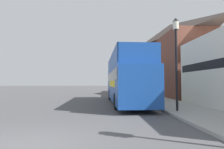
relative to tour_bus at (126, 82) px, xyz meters
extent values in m
plane|color=#4C4C4F|center=(-4.05, 11.26, -1.76)|extent=(144.00, 144.00, 0.00)
cube|color=#999993|center=(3.17, 8.26, -1.69)|extent=(3.16, 108.00, 0.14)
cube|color=brown|center=(7.75, 10.00, 1.71)|extent=(6.00, 17.67, 6.94)
pyramid|color=#473D38|center=(7.75, 10.00, 6.73)|extent=(6.00, 17.67, 3.10)
cube|color=#19479E|center=(0.00, -0.13, -0.26)|extent=(2.61, 10.44, 2.41)
cube|color=yellow|center=(0.01, -0.65, -0.14)|extent=(2.54, 5.76, 0.45)
cube|color=black|center=(0.00, -0.13, 0.44)|extent=(2.63, 9.61, 0.70)
cube|color=#19479E|center=(0.00, -0.13, 0.99)|extent=(2.60, 9.61, 0.10)
cube|color=#19479E|center=(-1.17, -0.15, 1.59)|extent=(0.25, 9.56, 1.10)
cube|color=#19479E|center=(1.18, -0.10, 1.59)|extent=(0.25, 9.56, 1.10)
cube|color=#19479E|center=(0.09, -4.87, 1.59)|extent=(2.42, 0.12, 1.10)
cube|color=#19479E|center=(-0.07, 3.93, 1.59)|extent=(2.44, 1.50, 1.10)
cylinder|color=black|center=(-1.15, 3.07, -1.23)|extent=(0.30, 1.06, 1.05)
cylinder|color=black|center=(1.03, 3.12, -1.23)|extent=(0.30, 1.06, 1.05)
cylinder|color=black|center=(-1.03, -3.16, -1.23)|extent=(0.30, 1.06, 1.05)
cylinder|color=black|center=(1.15, -3.12, -1.23)|extent=(0.30, 1.06, 1.05)
cube|color=#9E9EA3|center=(0.51, 7.35, -1.25)|extent=(1.88, 4.06, 0.66)
cube|color=black|center=(0.51, 7.23, -0.68)|extent=(1.56, 1.99, 0.48)
cylinder|color=black|center=(-0.17, 8.62, -1.44)|extent=(0.24, 0.65, 0.63)
cylinder|color=black|center=(1.35, 8.53, -1.44)|extent=(0.24, 0.65, 0.63)
cylinder|color=black|center=(-0.32, 6.17, -1.44)|extent=(0.24, 0.65, 0.63)
cylinder|color=black|center=(1.20, 6.08, -1.44)|extent=(0.24, 0.65, 0.63)
cylinder|color=black|center=(2.25, -4.66, 0.67)|extent=(0.13, 0.13, 4.57)
cylinder|color=silver|center=(2.25, -4.66, 3.18)|extent=(0.32, 0.32, 0.45)
cone|color=black|center=(2.25, -4.66, 3.51)|extent=(0.35, 0.35, 0.22)
cylinder|color=black|center=(2.16, 4.38, 0.18)|extent=(0.13, 0.13, 3.60)
cylinder|color=silver|center=(2.16, 4.38, 2.21)|extent=(0.32, 0.32, 0.45)
cone|color=black|center=(2.16, 4.38, 2.54)|extent=(0.35, 0.35, 0.22)
cylinder|color=black|center=(2.13, 13.42, 0.41)|extent=(0.13, 0.13, 4.06)
cylinder|color=silver|center=(2.13, 13.42, 2.66)|extent=(0.32, 0.32, 0.45)
cone|color=black|center=(2.13, 13.42, 3.00)|extent=(0.35, 0.35, 0.22)
camera|label=1|loc=(-1.89, -14.21, -0.07)|focal=28.00mm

